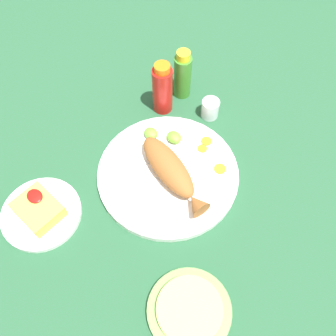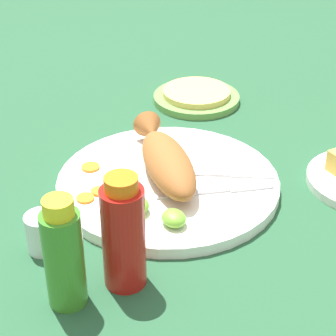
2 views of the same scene
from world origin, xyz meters
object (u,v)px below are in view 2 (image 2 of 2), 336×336
object	(u,v)px
salt_cup	(44,235)
tortilla_plate	(196,98)
hot_sauce_bottle_red	(124,234)
fried_fish	(166,159)
fork_near	(224,174)
hot_sauce_bottle_green	(64,255)
fork_far	(223,190)
main_plate	(168,183)

from	to	relation	value
salt_cup	tortilla_plate	bearing A→B (deg)	124.95
hot_sauce_bottle_red	salt_cup	world-z (taller)	hot_sauce_bottle_red
fried_fish	fork_near	size ratio (longest dim) A/B	1.51
hot_sauce_bottle_green	salt_cup	xyz separation A→B (m)	(-0.11, 0.01, -0.05)
fried_fish	tortilla_plate	distance (m)	0.32
hot_sauce_bottle_red	fork_far	bearing A→B (deg)	113.35
fork_far	hot_sauce_bottle_red	xyz separation A→B (m)	(0.09, -0.21, 0.06)
fork_near	salt_cup	xyz separation A→B (m)	(0.01, -0.31, 0.00)
main_plate	fried_fish	world-z (taller)	fried_fish
hot_sauce_bottle_green	tortilla_plate	world-z (taller)	hot_sauce_bottle_green
fried_fish	hot_sauce_bottle_red	xyz separation A→B (m)	(0.18, -0.16, 0.03)
hot_sauce_bottle_green	tortilla_plate	size ratio (longest dim) A/B	0.86
main_plate	tortilla_plate	distance (m)	0.33
main_plate	fork_far	bearing A→B (deg)	38.53
hot_sauce_bottle_red	tortilla_plate	xyz separation A→B (m)	(-0.42, 0.37, -0.07)
fork_far	hot_sauce_bottle_red	distance (m)	0.24
hot_sauce_bottle_red	hot_sauce_bottle_green	world-z (taller)	hot_sauce_bottle_red
fork_near	hot_sauce_bottle_green	distance (m)	0.35
fork_near	tortilla_plate	size ratio (longest dim) A/B	0.93
hot_sauce_bottle_red	tortilla_plate	bearing A→B (deg)	138.86
fork_far	hot_sauce_bottle_red	bearing A→B (deg)	-138.15
hot_sauce_bottle_red	salt_cup	xyz separation A→B (m)	(-0.12, -0.07, -0.05)
salt_cup	fork_far	bearing A→B (deg)	85.26
fork_far	salt_cup	size ratio (longest dim) A/B	3.26
fork_near	hot_sauce_bottle_green	xyz separation A→B (m)	(0.13, -0.32, 0.05)
hot_sauce_bottle_red	hot_sauce_bottle_green	size ratio (longest dim) A/B	1.05
fried_fish	fork_near	bearing A→B (deg)	72.87
fork_near	hot_sauce_bottle_red	bearing A→B (deg)	-120.24
hot_sauce_bottle_red	hot_sauce_bottle_green	xyz separation A→B (m)	(-0.00, -0.08, -0.00)
fried_fish	salt_cup	bearing A→B (deg)	-60.33
fried_fish	hot_sauce_bottle_red	world-z (taller)	hot_sauce_bottle_red
fried_fish	salt_cup	xyz separation A→B (m)	(0.06, -0.23, -0.02)
fork_far	hot_sauce_bottle_green	distance (m)	0.31
main_plate	hot_sauce_bottle_green	world-z (taller)	hot_sauce_bottle_green
fork_near	fork_far	bearing A→B (deg)	-94.04
hot_sauce_bottle_green	salt_cup	bearing A→B (deg)	175.31
hot_sauce_bottle_red	fork_near	bearing A→B (deg)	118.38
main_plate	fork_near	distance (m)	0.09
fried_fish	hot_sauce_bottle_green	world-z (taller)	hot_sauce_bottle_green
fork_far	hot_sauce_bottle_green	bearing A→B (deg)	-144.53
fried_fish	fork_far	world-z (taller)	fried_fish
tortilla_plate	main_plate	bearing A→B (deg)	-39.55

